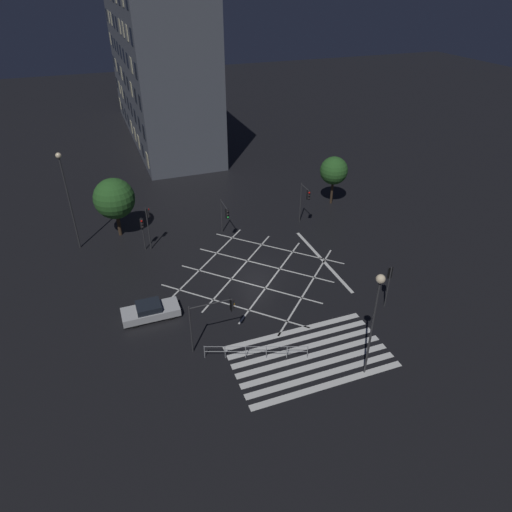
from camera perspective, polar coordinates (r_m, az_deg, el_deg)
ground_plane at (r=39.56m, az=-0.00°, el=-2.25°), size 200.00×200.00×0.00m
road_markings at (r=34.42m, az=4.81°, el=-8.46°), size 16.09×21.62×0.01m
office_building at (r=73.85m, az=-12.16°, el=22.14°), size 10.06×34.89×20.70m
traffic_light_nw_main at (r=42.76m, az=-13.34°, el=4.40°), size 0.39×0.36×4.29m
traffic_light_nw_cross at (r=43.03m, az=-14.01°, el=3.46°), size 0.36×0.39×3.31m
traffic_light_se_cross at (r=35.93m, az=16.27°, el=-2.69°), size 0.36×0.39×3.60m
traffic_light_ne_cross at (r=46.03m, az=6.14°, el=7.28°), size 0.36×1.94×4.32m
traffic_light_median_north at (r=43.76m, az=-3.90°, el=5.31°), size 0.36×2.35×3.61m
traffic_light_sw_main at (r=30.78m, az=-5.25°, el=-7.15°), size 3.17×0.36×3.92m
street_lamp_east at (r=27.92m, az=14.82°, el=-5.68°), size 0.56×0.56×7.70m
street_lamp_west at (r=43.74m, az=-22.71°, el=8.16°), size 0.50×0.50×9.31m
street_tree_near at (r=45.70m, az=-17.30°, el=6.86°), size 3.91×3.91×5.89m
street_tree_far at (r=51.09m, az=9.71°, el=10.47°), size 3.03×3.03×5.40m
waiting_car at (r=35.44m, az=-13.08°, el=-6.69°), size 4.30×1.77×1.26m
pedestrian_railing at (r=31.27m, az=-0.00°, el=-11.73°), size 6.56×2.47×1.05m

